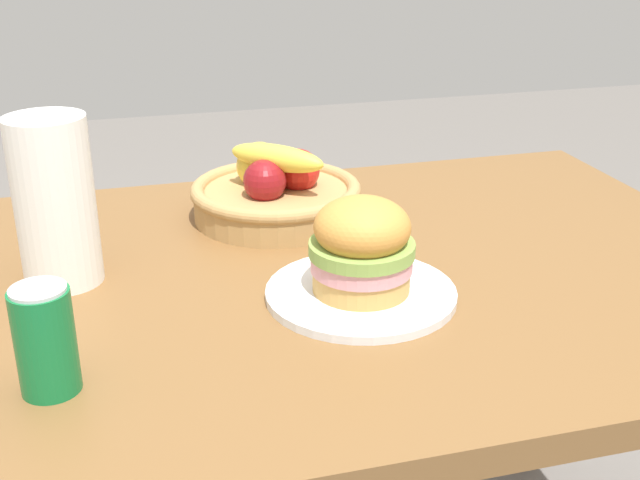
% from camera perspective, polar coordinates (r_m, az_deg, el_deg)
% --- Properties ---
extents(dining_table, '(1.40, 0.90, 0.75)m').
position_cam_1_polar(dining_table, '(1.23, -1.53, -6.48)').
color(dining_table, brown).
rests_on(dining_table, ground_plane).
extents(plate, '(0.26, 0.26, 0.01)m').
position_cam_1_polar(plate, '(1.11, 2.89, -3.77)').
color(plate, white).
rests_on(plate, dining_table).
extents(sandwich, '(0.14, 0.14, 0.13)m').
position_cam_1_polar(sandwich, '(1.08, 2.97, -0.43)').
color(sandwich, tan).
rests_on(sandwich, plate).
extents(soda_can, '(0.07, 0.07, 0.13)m').
position_cam_1_polar(soda_can, '(0.93, -18.81, -6.70)').
color(soda_can, '#147238').
rests_on(soda_can, dining_table).
extents(fruit_basket, '(0.29, 0.29, 0.14)m').
position_cam_1_polar(fruit_basket, '(1.38, -3.16, 3.41)').
color(fruit_basket, tan).
rests_on(fruit_basket, dining_table).
extents(paper_towel_roll, '(0.11, 0.11, 0.24)m').
position_cam_1_polar(paper_towel_roll, '(1.17, -18.20, 2.57)').
color(paper_towel_roll, white).
rests_on(paper_towel_roll, dining_table).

